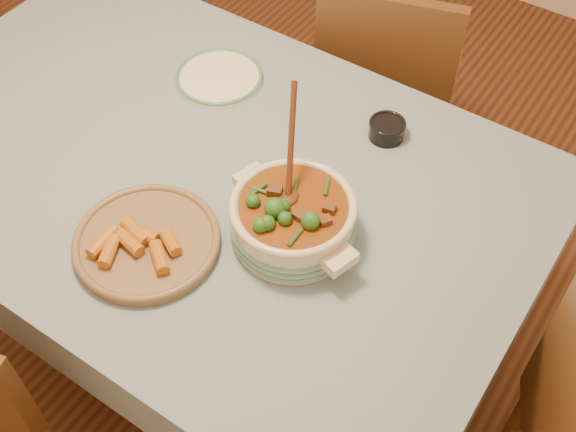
{
  "coord_description": "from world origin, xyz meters",
  "views": [
    {
      "loc": [
        0.87,
        -0.88,
        2.02
      ],
      "look_at": [
        0.33,
        -0.08,
        0.85
      ],
      "focal_mm": 45.0,
      "sensor_mm": 36.0,
      "label": 1
    }
  ],
  "objects_px": {
    "stew_casserole": "(293,216)",
    "fried_plate": "(147,240)",
    "white_plate": "(219,77)",
    "dining_table": "(196,187)",
    "chair_far": "(386,84)",
    "condiment_bowl": "(387,128)"
  },
  "relations": [
    {
      "from": "white_plate",
      "to": "fried_plate",
      "type": "distance_m",
      "value": 0.57
    },
    {
      "from": "stew_casserole",
      "to": "condiment_bowl",
      "type": "xyz_separation_m",
      "value": [
        0.02,
        0.39,
        -0.04
      ]
    },
    {
      "from": "stew_casserole",
      "to": "dining_table",
      "type": "bearing_deg",
      "value": 170.71
    },
    {
      "from": "dining_table",
      "to": "condiment_bowl",
      "type": "xyz_separation_m",
      "value": [
        0.35,
        0.34,
        0.12
      ]
    },
    {
      "from": "dining_table",
      "to": "condiment_bowl",
      "type": "distance_m",
      "value": 0.5
    },
    {
      "from": "condiment_bowl",
      "to": "chair_far",
      "type": "relative_size",
      "value": 0.11
    },
    {
      "from": "fried_plate",
      "to": "chair_far",
      "type": "distance_m",
      "value": 1.08
    },
    {
      "from": "stew_casserole",
      "to": "fried_plate",
      "type": "height_order",
      "value": "stew_casserole"
    },
    {
      "from": "dining_table",
      "to": "chair_far",
      "type": "bearing_deg",
      "value": 80.66
    },
    {
      "from": "white_plate",
      "to": "chair_far",
      "type": "xyz_separation_m",
      "value": [
        0.26,
        0.51,
        -0.26
      ]
    },
    {
      "from": "stew_casserole",
      "to": "condiment_bowl",
      "type": "relative_size",
      "value": 3.53
    },
    {
      "from": "stew_casserole",
      "to": "fried_plate",
      "type": "distance_m",
      "value": 0.32
    },
    {
      "from": "dining_table",
      "to": "white_plate",
      "type": "distance_m",
      "value": 0.32
    },
    {
      "from": "stew_casserole",
      "to": "white_plate",
      "type": "distance_m",
      "value": 0.57
    },
    {
      "from": "stew_casserole",
      "to": "condiment_bowl",
      "type": "distance_m",
      "value": 0.4
    },
    {
      "from": "dining_table",
      "to": "chair_far",
      "type": "distance_m",
      "value": 0.81
    },
    {
      "from": "stew_casserole",
      "to": "white_plate",
      "type": "height_order",
      "value": "stew_casserole"
    },
    {
      "from": "fried_plate",
      "to": "chair_far",
      "type": "relative_size",
      "value": 0.46
    },
    {
      "from": "dining_table",
      "to": "fried_plate",
      "type": "relative_size",
      "value": 4.07
    },
    {
      "from": "white_plate",
      "to": "chair_far",
      "type": "height_order",
      "value": "chair_far"
    },
    {
      "from": "dining_table",
      "to": "stew_casserole",
      "type": "xyz_separation_m",
      "value": [
        0.33,
        -0.05,
        0.16
      ]
    },
    {
      "from": "stew_casserole",
      "to": "condiment_bowl",
      "type": "bearing_deg",
      "value": 87.49
    }
  ]
}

